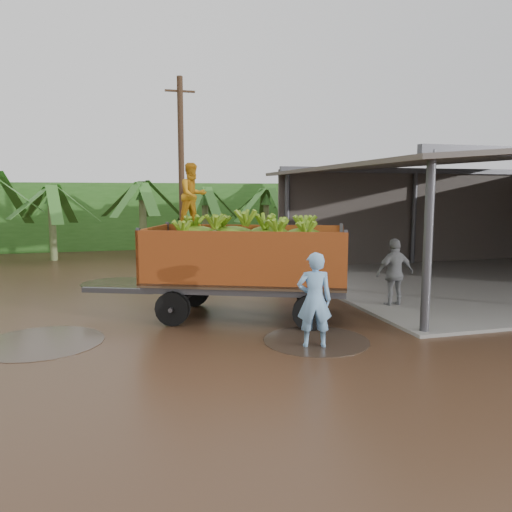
% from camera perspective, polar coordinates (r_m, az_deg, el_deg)
% --- Properties ---
extents(ground, '(100.00, 100.00, 0.00)m').
position_cam_1_polar(ground, '(13.44, -10.25, -6.19)').
color(ground, black).
rests_on(ground, ground).
extents(packing_shed, '(12.78, 10.80, 4.76)m').
position_cam_1_polar(packing_shed, '(19.62, 25.81, 4.82)').
color(packing_shed, gray).
rests_on(packing_shed, ground).
extents(hedge_north, '(22.00, 3.00, 3.60)m').
position_cam_1_polar(hedge_north, '(29.08, -17.10, 4.42)').
color(hedge_north, '#2D661E').
rests_on(hedge_north, ground).
extents(banana_trailer, '(6.69, 4.01, 3.84)m').
position_cam_1_polar(banana_trailer, '(12.35, -1.22, -0.35)').
color(banana_trailer, '#C5531C').
rests_on(banana_trailer, ground).
extents(man_blue, '(0.80, 0.62, 1.93)m').
position_cam_1_polar(man_blue, '(10.10, 6.68, -5.00)').
color(man_blue, '#7BAFE1').
rests_on(man_blue, ground).
extents(man_grey, '(1.13, 0.51, 1.88)m').
position_cam_1_polar(man_grey, '(13.93, 15.58, -1.91)').
color(man_grey, gray).
rests_on(man_grey, ground).
extents(utility_pole, '(1.20, 0.24, 7.68)m').
position_cam_1_polar(utility_pole, '(20.74, -8.52, 9.40)').
color(utility_pole, '#47301E').
rests_on(utility_pole, ground).
extents(banana_plants, '(24.33, 18.19, 4.25)m').
position_cam_1_polar(banana_plants, '(21.17, -23.12, 3.35)').
color(banana_plants, '#2D661E').
rests_on(banana_plants, ground).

